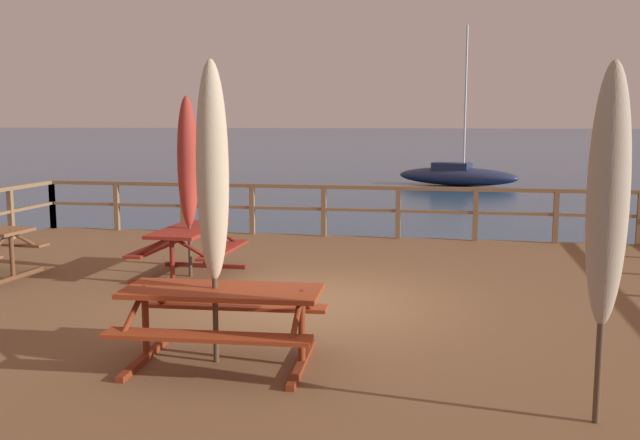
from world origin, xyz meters
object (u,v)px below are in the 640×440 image
Objects in this scene: picnic_table_mid_left at (222,309)px; patio_umbrella_short_front at (213,173)px; patio_umbrella_short_back at (188,163)px; patio_umbrella_tall_mid_right at (608,197)px; picnic_table_back_right at (189,242)px; sailboat_distant at (457,175)px.

picnic_table_mid_left is 1.36m from patio_umbrella_short_front.
patio_umbrella_short_back is 0.97× the size of patio_umbrella_tall_mid_right.
patio_umbrella_short_back is at bearing -20.23° from picnic_table_back_right.
sailboat_distant reaches higher than picnic_table_back_right.
sailboat_distant is (-0.98, 29.94, -2.07)m from patio_umbrella_tall_mid_right.
picnic_table_mid_left is 4.17m from picnic_table_back_right.
patio_umbrella_short_back is (0.01, -0.00, 1.23)m from picnic_table_back_right.
sailboat_distant is at bearing 80.50° from picnic_table_back_right.
picnic_table_back_right is 4.35m from patio_umbrella_short_front.
picnic_table_mid_left is at bearing -64.73° from patio_umbrella_short_back.
patio_umbrella_tall_mid_right is at bearing -13.71° from picnic_table_mid_left.
picnic_table_mid_left is 0.71× the size of patio_umbrella_tall_mid_right.
sailboat_distant is at bearing 80.53° from patio_umbrella_short_back.
picnic_table_back_right is 0.63× the size of patio_umbrella_short_back.
picnic_table_mid_left is at bearing -94.81° from sailboat_distant.
patio_umbrella_short_back is 0.36× the size of sailboat_distant.
sailboat_distant is (2.53, 29.09, -2.15)m from patio_umbrella_short_front.
sailboat_distant is at bearing 85.19° from picnic_table_mid_left.
patio_umbrella_short_back is at bearing 114.38° from patio_umbrella_short_front.
patio_umbrella_short_back is (-1.70, 3.76, -0.13)m from patio_umbrella_short_front.
sailboat_distant is (4.24, 25.33, -0.79)m from picnic_table_back_right.
patio_umbrella_short_front is at bearing -94.96° from sailboat_distant.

